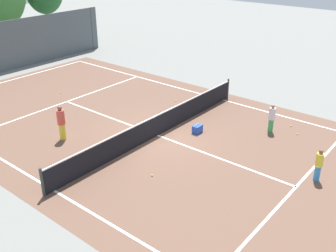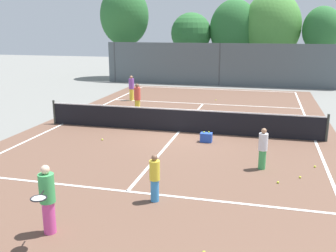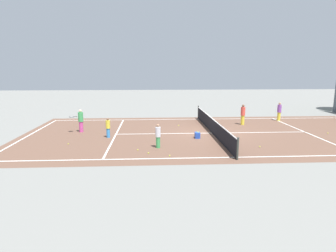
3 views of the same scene
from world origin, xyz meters
The scene contains 22 objects.
ground_plane centered at (0.00, 0.00, 0.00)m, with size 80.00×80.00×0.00m, color slate.
court_surface centered at (0.00, 0.00, 0.00)m, with size 13.00×25.00×0.01m.
tennis_net centered at (0.00, 0.00, 0.51)m, with size 11.90×0.10×1.10m.
perimeter_fence centered at (0.00, 14.00, 1.60)m, with size 18.00×0.12×3.20m.
tree_0 centered at (3.71, 19.28, 4.42)m, with size 4.83×4.65×7.33m.
tree_1 centered at (-3.19, 19.01, 3.82)m, with size 3.57×3.57×5.63m.
tree_2 centered at (7.59, 18.38, 4.16)m, with size 3.03×2.80×6.01m.
tree_3 centered at (-8.59, 16.74, 5.28)m, with size 4.19×3.76×7.82m.
tree_4 centered at (0.54, 19.14, 4.19)m, with size 4.18×3.38×6.71m.
player_0 centered at (-4.43, 6.49, 0.77)m, with size 0.32×0.32×1.51m.
player_1 centered at (-2.86, 2.95, 0.80)m, with size 0.33×0.33×1.57m.
player_2 centered at (0.88, -6.77, 0.64)m, with size 0.27×0.27×1.25m.
player_3 centered at (-0.88, -8.86, 0.80)m, with size 0.52×0.91×1.55m.
player_4 centered at (3.51, -3.71, 0.68)m, with size 0.28×0.28×1.33m.
ball_crate centered at (1.35, -1.20, 0.18)m, with size 0.45×0.30×0.43m.
tennis_ball_0 centered at (-2.66, -2.01, 0.03)m, with size 0.07×0.07×0.07m, color #CCE533.
tennis_ball_1 centered at (0.59, 7.68, 0.03)m, with size 0.07×0.07×0.07m, color #CCE533.
tennis_ball_2 centered at (5.15, -3.18, 0.03)m, with size 0.07×0.07×0.07m, color #CCE533.
tennis_ball_3 centered at (2.49, -8.83, 0.03)m, with size 0.07×0.07×0.07m, color #CCE533.
tennis_ball_4 centered at (3.98, -4.80, 0.03)m, with size 0.07×0.07×0.07m, color #CCE533.
tennis_ball_5 centered at (3.72, 1.90, 0.03)m, with size 0.07×0.07×0.07m, color #CCE533.
tennis_ball_6 centered at (4.62, -4.23, 0.03)m, with size 0.07×0.07×0.07m, color #CCE533.
Camera 2 is at (3.45, -15.52, 4.33)m, focal length 41.20 mm.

